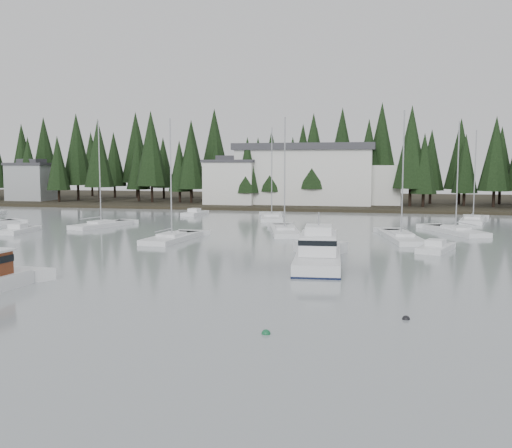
{
  "coord_description": "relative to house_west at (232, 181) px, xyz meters",
  "views": [
    {
      "loc": [
        8.5,
        -21.59,
        7.62
      ],
      "look_at": [
        -1.96,
        26.35,
        2.5
      ],
      "focal_mm": 40.0,
      "sensor_mm": 36.0,
      "label": 1
    }
  ],
  "objects": [
    {
      "name": "sailboat_0",
      "position": [
        34.83,
        -34.04,
        -4.59
      ],
      "size": [
        6.53,
        9.61,
        12.92
      ],
      "rotation": [
        0.0,
        0.0,
        2.02
      ],
      "color": "silver",
      "rests_on": "ground"
    },
    {
      "name": "house_far_west",
      "position": [
        -42.0,
        2.0,
        -0.25
      ],
      "size": [
        8.48,
        7.42,
        8.25
      ],
      "color": "#999EA0",
      "rests_on": "ground"
    },
    {
      "name": "sailboat_1",
      "position": [
        6.03,
        -46.7,
        -4.59
      ],
      "size": [
        3.79,
        9.0,
        12.73
      ],
      "rotation": [
        0.0,
        0.0,
        1.48
      ],
      "color": "silver",
      "rests_on": "ground"
    },
    {
      "name": "house_west",
      "position": [
        0.0,
        0.0,
        0.0
      ],
      "size": [
        9.54,
        7.42,
        8.75
      ],
      "color": "silver",
      "rests_on": "ground"
    },
    {
      "name": "harbor_inn",
      "position": [
        15.04,
        3.34,
        1.12
      ],
      "size": [
        29.5,
        11.5,
        10.9
      ],
      "color": "silver",
      "rests_on": "ground"
    },
    {
      "name": "runabout_0",
      "position": [
        -13.28,
        -44.08,
        -4.52
      ],
      "size": [
        2.55,
        5.49,
        1.42
      ],
      "rotation": [
        0.0,
        0.0,
        1.64
      ],
      "color": "silver",
      "rests_on": "ground"
    },
    {
      "name": "runabout_3",
      "position": [
        -0.98,
        -18.51,
        -4.52
      ],
      "size": [
        2.75,
        5.53,
        1.42
      ],
      "rotation": [
        0.0,
        0.0,
        1.47
      ],
      "color": "silver",
      "rests_on": "ground"
    },
    {
      "name": "ground",
      "position": [
        18.0,
        -79.0,
        -4.65
      ],
      "size": [
        260.0,
        260.0,
        0.0
      ],
      "primitive_type": "plane",
      "color": "gray",
      "rests_on": "ground"
    },
    {
      "name": "sailboat_10",
      "position": [
        16.08,
        -37.87,
        -4.59
      ],
      "size": [
        5.17,
        10.99,
        13.39
      ],
      "rotation": [
        0.0,
        0.0,
        1.8
      ],
      "color": "silver",
      "rests_on": "ground"
    },
    {
      "name": "sailboat_4",
      "position": [
        28.7,
        -40.98,
        -4.59
      ],
      "size": [
        4.72,
        10.98,
        13.6
      ],
      "rotation": [
        0.0,
        0.0,
        1.76
      ],
      "color": "silver",
      "rests_on": "ground"
    },
    {
      "name": "conifer_treeline",
      "position": [
        18.0,
        7.0,
        -4.65
      ],
      "size": [
        200.0,
        22.0,
        20.0
      ],
      "primitive_type": null,
      "color": "black",
      "rests_on": "ground"
    },
    {
      "name": "sailboat_6",
      "position": [
        38.74,
        -20.21,
        -4.59
      ],
      "size": [
        4.73,
        9.47,
        12.73
      ],
      "rotation": [
        0.0,
        0.0,
        1.35
      ],
      "color": "silver",
      "rests_on": "ground"
    },
    {
      "name": "sailboat_3",
      "position": [
        11.62,
        -22.06,
        -4.59
      ],
      "size": [
        4.91,
        10.85,
        13.32
      ],
      "rotation": [
        0.0,
        0.0,
        1.77
      ],
      "color": "silver",
      "rests_on": "ground"
    },
    {
      "name": "sailboat_7",
      "position": [
        -6.99,
        -36.58,
        -4.57
      ],
      "size": [
        4.88,
        9.06,
        13.49
      ],
      "rotation": [
        0.0,
        0.0,
        1.29
      ],
      "color": "silver",
      "rests_on": "ground"
    },
    {
      "name": "mooring_buoy_green",
      "position": [
        21.59,
        -75.98,
        -4.65
      ],
      "size": [
        0.41,
        0.41,
        0.41
      ],
      "primitive_type": "sphere",
      "color": "#145933",
      "rests_on": "ground"
    },
    {
      "name": "far_shore_land",
      "position": [
        18.0,
        18.0,
        -4.65
      ],
      "size": [
        240.0,
        54.0,
        1.0
      ],
      "primitive_type": "cube",
      "color": "black",
      "rests_on": "ground"
    },
    {
      "name": "runabout_1",
      "position": [
        31.38,
        -48.44,
        -4.52
      ],
      "size": [
        3.79,
        5.57,
        1.42
      ],
      "rotation": [
        0.0,
        0.0,
        1.23
      ],
      "color": "silver",
      "rests_on": "ground"
    },
    {
      "name": "cabin_cruiser_center",
      "position": [
        21.99,
        -57.7,
        -3.96
      ],
      "size": [
        4.17,
        11.01,
        4.64
      ],
      "rotation": [
        0.0,
        0.0,
        1.65
      ],
      "color": "silver",
      "rests_on": "ground"
    },
    {
      "name": "mooring_buoy_dark",
      "position": [
        27.89,
        -72.11,
        -4.65
      ],
      "size": [
        0.39,
        0.39,
        0.39
      ],
      "primitive_type": "sphere",
      "color": "black",
      "rests_on": "ground"
    }
  ]
}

